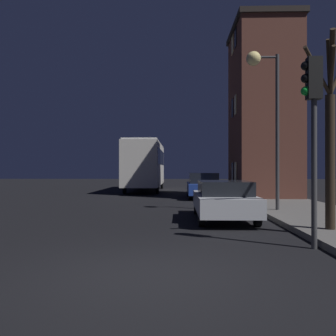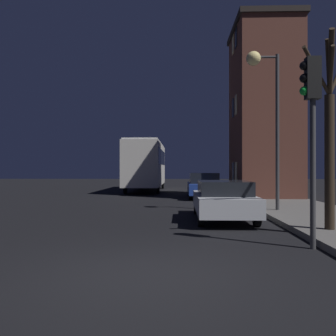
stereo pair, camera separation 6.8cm
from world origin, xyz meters
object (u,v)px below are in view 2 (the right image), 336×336
object	(u,v)px
streetlamp	(263,88)
car_near_lane	(223,199)
bare_tree	(329,137)
bus	(146,162)
car_mid_lane	(204,185)
traffic_light	(311,111)

from	to	relation	value
streetlamp	car_near_lane	size ratio (longest dim) A/B	1.29
streetlamp	bare_tree	size ratio (longest dim) A/B	1.25
bare_tree	bus	size ratio (longest dim) A/B	0.45
bus	car_mid_lane	bearing A→B (deg)	-61.40
bare_tree	car_mid_lane	size ratio (longest dim) A/B	1.07
bus	car_near_lane	bearing A→B (deg)	-76.25
streetlamp	car_mid_lane	xyz separation A→B (m)	(-1.78, 7.73, -4.04)
traffic_light	bus	world-z (taller)	traffic_light
bare_tree	car_mid_lane	distance (m)	12.78
car_near_lane	car_mid_lane	distance (m)	9.43
bare_tree	car_mid_lane	xyz separation A→B (m)	(-2.42, 12.42, -1.77)
streetlamp	traffic_light	distance (m)	6.50
traffic_light	car_near_lane	world-z (taller)	traffic_light
bus	car_near_lane	world-z (taller)	bus
streetlamp	traffic_light	bearing A→B (deg)	-93.28
traffic_light	car_mid_lane	xyz separation A→B (m)	(-1.43, 13.96, -2.19)
bare_tree	car_near_lane	distance (m)	4.22
traffic_light	car_near_lane	size ratio (longest dim) A/B	0.88
streetlamp	traffic_light	size ratio (longest dim) A/B	1.47
traffic_light	bus	distance (m)	22.12
bus	car_mid_lane	world-z (taller)	bus
bus	car_near_lane	xyz separation A→B (m)	(4.13, -16.88, -1.55)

